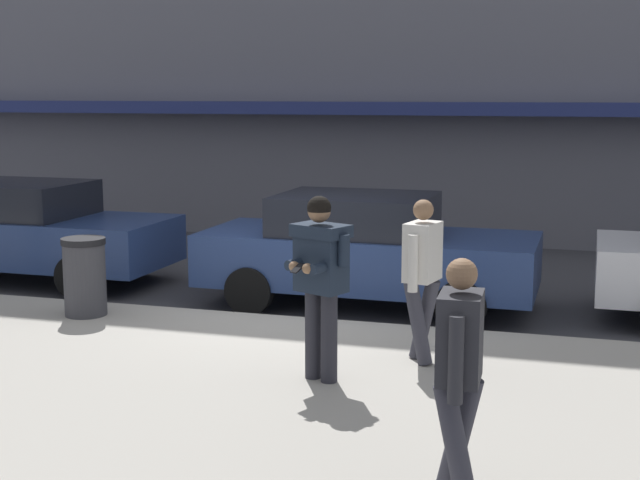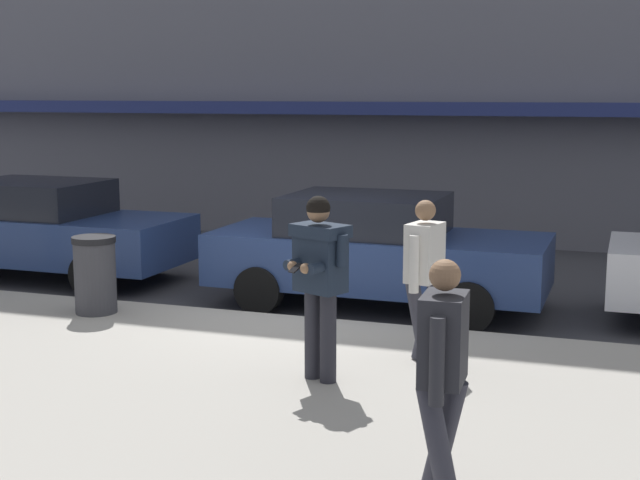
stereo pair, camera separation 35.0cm
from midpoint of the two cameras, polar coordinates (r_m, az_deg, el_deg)
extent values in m
plane|color=#3D3D42|center=(11.41, -0.32, -5.31)|extent=(80.00, 80.00, 0.00)
cube|color=#A8A399|center=(8.50, -0.26, -10.05)|extent=(32.00, 5.30, 0.14)
cube|color=silver|center=(11.17, 4.63, -5.64)|extent=(28.00, 0.12, 0.01)
cube|color=navy|center=(16.78, 9.95, 8.27)|extent=(26.60, 0.70, 0.24)
cube|color=navy|center=(14.53, -16.52, 0.21)|extent=(4.52, 1.87, 0.70)
cube|color=black|center=(14.55, -17.21, 2.62)|extent=(2.09, 1.66, 0.52)
cylinder|color=black|center=(14.55, -10.02, -0.93)|extent=(0.64, 0.23, 0.64)
cylinder|color=black|center=(13.12, -13.69, -2.19)|extent=(0.64, 0.23, 0.64)
cylinder|color=black|center=(16.09, -18.71, -0.30)|extent=(0.64, 0.23, 0.64)
cube|color=navy|center=(12.09, 4.58, -1.23)|extent=(4.52, 1.87, 0.70)
cube|color=black|center=(12.04, 3.79, 1.67)|extent=(2.09, 1.66, 0.52)
cylinder|color=black|center=(12.72, 11.65, -2.48)|extent=(0.64, 0.23, 0.64)
cylinder|color=black|center=(11.07, 10.42, -4.22)|extent=(0.64, 0.23, 0.64)
cylinder|color=black|center=(13.37, -0.27, -1.70)|extent=(0.64, 0.23, 0.64)
cylinder|color=black|center=(11.81, -3.08, -3.21)|extent=(0.64, 0.23, 0.64)
cylinder|color=#23232B|center=(8.59, 1.70, -6.28)|extent=(0.16, 0.16, 0.88)
cylinder|color=#23232B|center=(8.71, 0.68, -6.04)|extent=(0.16, 0.16, 0.88)
cube|color=#192333|center=(8.48, 1.20, -1.20)|extent=(0.54, 0.46, 0.64)
cube|color=#192333|center=(8.43, 1.21, 0.60)|extent=(0.61, 0.52, 0.12)
cylinder|color=#192333|center=(8.29, 2.63, -0.69)|extent=(0.11, 0.11, 0.30)
cylinder|color=#192333|center=(8.27, 1.27, -1.76)|extent=(0.21, 0.32, 0.10)
sphere|color=#8C6647|center=(8.21, 0.27, -1.84)|extent=(0.10, 0.10, 0.10)
cylinder|color=#192333|center=(8.63, -0.16, -0.27)|extent=(0.11, 0.11, 0.30)
cylinder|color=#192333|center=(8.46, -0.27, -1.50)|extent=(0.21, 0.32, 0.10)
sphere|color=#8C6647|center=(8.31, -0.57, -1.69)|extent=(0.10, 0.10, 0.10)
cube|color=black|center=(8.23, -0.33, -1.81)|extent=(0.12, 0.16, 0.07)
sphere|color=#8C6647|center=(8.38, 1.08, 1.86)|extent=(0.22, 0.22, 0.22)
sphere|color=black|center=(8.38, 1.08, 2.06)|extent=(0.23, 0.23, 0.23)
cylinder|color=#33333D|center=(9.19, 7.48, -5.37)|extent=(0.35, 0.21, 0.87)
cylinder|color=#33333D|center=(9.35, 7.92, -5.12)|extent=(0.35, 0.21, 0.87)
cube|color=silver|center=(9.11, 7.81, -0.79)|extent=(0.36, 0.47, 0.60)
cylinder|color=silver|center=(8.90, 7.16, -1.55)|extent=(0.10, 0.10, 0.58)
cylinder|color=silver|center=(9.35, 8.40, -1.04)|extent=(0.10, 0.10, 0.58)
sphere|color=#8C6647|center=(9.04, 7.87, 1.89)|extent=(0.21, 0.21, 0.21)
cylinder|color=#33333D|center=(6.14, 9.28, -13.07)|extent=(0.33, 0.16, 0.87)
cylinder|color=#33333D|center=(6.30, 9.50, -12.46)|extent=(0.33, 0.16, 0.87)
cube|color=#2D2D33|center=(5.98, 9.58, -6.27)|extent=(0.29, 0.43, 0.60)
cylinder|color=#2D2D33|center=(5.77, 9.24, -7.69)|extent=(0.10, 0.10, 0.58)
cylinder|color=#2D2D33|center=(6.24, 9.85, -6.37)|extent=(0.10, 0.10, 0.58)
sphere|color=#8C6647|center=(5.88, 9.69, -2.23)|extent=(0.21, 0.21, 0.21)
cube|color=brown|center=(6.32, 10.06, -7.31)|extent=(0.13, 0.24, 0.32)
cylinder|color=#38383D|center=(11.55, -13.35, -2.37)|extent=(0.52, 0.52, 0.90)
cylinder|color=black|center=(11.47, -13.45, 0.03)|extent=(0.55, 0.55, 0.08)
camera|label=1|loc=(0.17, -88.84, 0.19)|focal=50.00mm
camera|label=2|loc=(0.17, 91.16, -0.19)|focal=50.00mm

